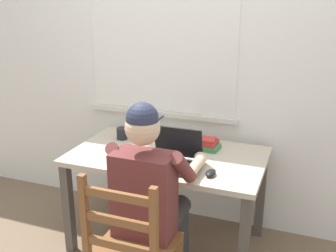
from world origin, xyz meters
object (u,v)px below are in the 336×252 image
wooden_chair (132,250)px  book_stack_main (204,144)px  seated_person (151,190)px  computer_mouse (211,173)px  coffee_mug_dark (122,133)px  landscape_photo_print (175,144)px  desk (168,166)px  laptop (174,157)px  coffee_mug_white (138,141)px

wooden_chair → book_stack_main: size_ratio=4.30×
seated_person → wooden_chair: (-0.00, -0.28, -0.22)m
computer_mouse → coffee_mug_dark: size_ratio=0.84×
computer_mouse → landscape_photo_print: bearing=132.0°
desk → laptop: (0.10, -0.15, 0.15)m
landscape_photo_print → wooden_chair: bearing=-64.9°
seated_person → book_stack_main: bearing=78.2°
wooden_chair → coffee_mug_white: size_ratio=7.85×
landscape_photo_print → book_stack_main: bearing=18.2°
seated_person → book_stack_main: 0.67m
laptop → landscape_photo_print: (-0.12, 0.35, -0.05)m
wooden_chair → computer_mouse: bearing=60.0°
laptop → landscape_photo_print: size_ratio=2.54×
laptop → coffee_mug_white: 0.39m
laptop → coffee_mug_dark: size_ratio=2.76×
wooden_chair → coffee_mug_white: wooden_chair is taller
coffee_mug_dark → landscape_photo_print: size_ratio=0.92×
seated_person → landscape_photo_print: (-0.09, 0.65, 0.04)m
seated_person → coffee_mug_white: bearing=122.4°
computer_mouse → coffee_mug_dark: coffee_mug_dark is taller
book_stack_main → coffee_mug_dark: bearing=-176.8°
desk → book_stack_main: 0.31m
desk → landscape_photo_print: landscape_photo_print is taller
wooden_chair → laptop: (0.03, 0.59, 0.32)m
laptop → book_stack_main: laptop is taller
laptop → coffee_mug_dark: 0.61m
seated_person → book_stack_main: size_ratio=5.73×
wooden_chair → coffee_mug_dark: 1.07m
book_stack_main → laptop: bearing=-107.5°
coffee_mug_dark → landscape_photo_print: (0.41, 0.04, -0.04)m
landscape_photo_print → computer_mouse: bearing=-28.2°
wooden_chair → landscape_photo_print: wooden_chair is taller
seated_person → coffee_mug_white: size_ratio=10.45×
desk → wooden_chair: 0.76m
seated_person → laptop: bearing=84.9°
seated_person → laptop: seated_person is taller
desk → landscape_photo_print: bearing=94.6°
landscape_photo_print → coffee_mug_white: bearing=-125.4°
landscape_photo_print → desk: bearing=-65.6°
wooden_chair → laptop: laptop is taller
computer_mouse → coffee_mug_dark: bearing=154.2°
laptop → landscape_photo_print: bearing=108.4°
laptop → computer_mouse: (0.27, -0.08, -0.04)m
coffee_mug_dark → book_stack_main: bearing=3.2°
coffee_mug_dark → book_stack_main: coffee_mug_dark is taller
computer_mouse → laptop: bearing=163.8°
book_stack_main → landscape_photo_print: (-0.22, 0.01, -0.04)m
seated_person → wooden_chair: size_ratio=1.33×
computer_mouse → book_stack_main: bearing=110.9°
seated_person → coffee_mug_dark: seated_person is taller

